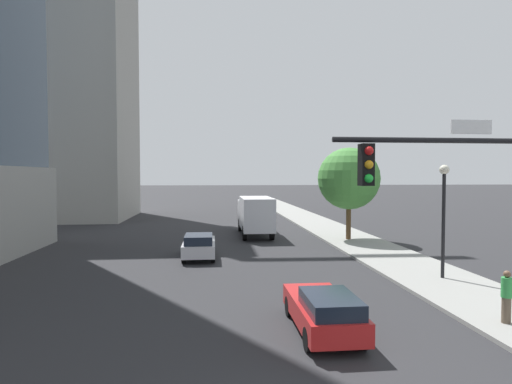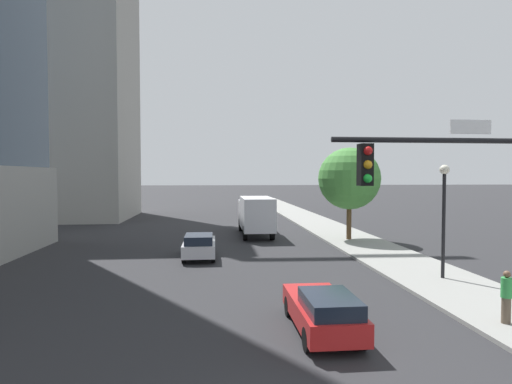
# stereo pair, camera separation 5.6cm
# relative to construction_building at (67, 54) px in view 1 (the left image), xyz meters

# --- Properties ---
(sidewalk) EXTENTS (4.37, 120.00, 0.15)m
(sidewalk) POSITION_rel_construction_building_xyz_m (26.57, -22.66, -18.33)
(sidewalk) COLOR gray
(sidewalk) RESTS_ON ground
(construction_building) EXTENTS (24.43, 13.89, 41.78)m
(construction_building) POSITION_rel_construction_building_xyz_m (0.00, 0.00, 0.00)
(construction_building) COLOR #9E9B93
(construction_building) RESTS_ON ground
(traffic_light_pole) EXTENTS (5.69, 0.48, 6.15)m
(traffic_light_pole) POSITION_rel_construction_building_xyz_m (22.77, -39.37, -14.01)
(traffic_light_pole) COLOR black
(traffic_light_pole) RESTS_ON sidewalk
(street_lamp) EXTENTS (0.44, 0.44, 5.22)m
(street_lamp) POSITION_rel_construction_building_xyz_m (26.80, -31.26, -14.79)
(street_lamp) COLOR black
(street_lamp) RESTS_ON sidewalk
(street_tree) EXTENTS (4.57, 4.57, 6.78)m
(street_tree) POSITION_rel_construction_building_xyz_m (26.24, -19.37, -13.78)
(street_tree) COLOR brown
(street_tree) RESTS_ON sidewalk
(car_red) EXTENTS (1.74, 4.37, 1.41)m
(car_red) POSITION_rel_construction_building_xyz_m (19.63, -37.03, -17.68)
(car_red) COLOR red
(car_red) RESTS_ON ground
(car_silver) EXTENTS (1.84, 4.31, 1.49)m
(car_silver) POSITION_rel_construction_building_xyz_m (15.43, -24.80, -17.64)
(car_silver) COLOR #B7B7BC
(car_silver) RESTS_ON ground
(box_truck) EXTENTS (2.37, 7.60, 3.14)m
(box_truck) POSITION_rel_construction_building_xyz_m (19.63, -15.91, -16.61)
(box_truck) COLOR silver
(box_truck) RESTS_ON ground
(pedestrian_green_shirt) EXTENTS (0.34, 0.34, 1.69)m
(pedestrian_green_shirt) POSITION_rel_construction_building_xyz_m (25.59, -37.13, -17.39)
(pedestrian_green_shirt) COLOR brown
(pedestrian_green_shirt) RESTS_ON sidewalk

